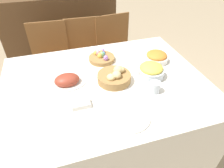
{
  "coord_description": "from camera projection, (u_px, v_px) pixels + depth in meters",
  "views": [
    {
      "loc": [
        -0.29,
        -1.14,
        1.67
      ],
      "look_at": [
        0.03,
        -0.09,
        0.8
      ],
      "focal_mm": 32.0,
      "sensor_mm": 36.0,
      "label": 1
    }
  ],
  "objects": [
    {
      "name": "spoon",
      "position": [
        157.0,
        109.0,
        1.26
      ],
      "size": [
        0.02,
        0.16,
        0.0
      ],
      "rotation": [
        0.0,
        0.0,
        -0.05
      ],
      "color": "silver",
      "rests_on": "dining_table"
    },
    {
      "name": "chair_far_left",
      "position": [
        52.0,
        60.0,
        2.26
      ],
      "size": [
        0.45,
        0.45,
        0.88
      ],
      "rotation": [
        0.0,
        0.0,
        -0.06
      ],
      "color": "brown",
      "rests_on": "ground"
    },
    {
      "name": "ground_plane",
      "position": [
        107.0,
        143.0,
        1.96
      ],
      "size": [
        12.0,
        12.0,
        0.0
      ],
      "primitive_type": "plane",
      "color": "tan"
    },
    {
      "name": "pineapple_bowl",
      "position": [
        151.0,
        71.0,
        1.51
      ],
      "size": [
        0.2,
        0.2,
        0.11
      ],
      "color": "silver",
      "rests_on": "dining_table"
    },
    {
      "name": "dinner_plate",
      "position": [
        128.0,
        116.0,
        1.21
      ],
      "size": [
        0.28,
        0.28,
        0.01
      ],
      "color": "silver",
      "rests_on": "dining_table"
    },
    {
      "name": "chair_far_center",
      "position": [
        86.0,
        55.0,
        2.35
      ],
      "size": [
        0.44,
        0.44,
        0.88
      ],
      "rotation": [
        0.0,
        0.0,
        -0.05
      ],
      "color": "brown",
      "rests_on": "ground"
    },
    {
      "name": "sideboard",
      "position": [
        61.0,
        31.0,
        2.86
      ],
      "size": [
        1.52,
        0.44,
        0.99
      ],
      "color": "brown",
      "rests_on": "ground"
    },
    {
      "name": "ham_platter",
      "position": [
        67.0,
        81.0,
        1.45
      ],
      "size": [
        0.28,
        0.2,
        0.09
      ],
      "color": "silver",
      "rests_on": "dining_table"
    },
    {
      "name": "butter_dish",
      "position": [
        81.0,
        104.0,
        1.28
      ],
      "size": [
        0.12,
        0.07,
        0.03
      ],
      "color": "silver",
      "rests_on": "dining_table"
    },
    {
      "name": "drinking_cup",
      "position": [
        155.0,
        87.0,
        1.38
      ],
      "size": [
        0.08,
        0.08,
        0.08
      ],
      "color": "silver",
      "rests_on": "dining_table"
    },
    {
      "name": "fork",
      "position": [
        102.0,
        122.0,
        1.18
      ],
      "size": [
        0.02,
        0.16,
        0.0
      ],
      "rotation": [
        0.0,
        0.0,
        0.05
      ],
      "color": "silver",
      "rests_on": "dining_table"
    },
    {
      "name": "bread_basket",
      "position": [
        115.0,
        77.0,
        1.47
      ],
      "size": [
        0.25,
        0.25,
        0.11
      ],
      "color": "#9E7542",
      "rests_on": "dining_table"
    },
    {
      "name": "dining_table",
      "position": [
        106.0,
        117.0,
        1.72
      ],
      "size": [
        1.51,
        1.16,
        0.76
      ],
      "color": "white",
      "rests_on": "ground"
    },
    {
      "name": "chair_far_right",
      "position": [
        116.0,
        50.0,
        2.44
      ],
      "size": [
        0.46,
        0.46,
        0.88
      ],
      "rotation": [
        0.0,
        0.0,
        0.1
      ],
      "color": "brown",
      "rests_on": "ground"
    },
    {
      "name": "egg_basket",
      "position": [
        102.0,
        57.0,
        1.71
      ],
      "size": [
        0.22,
        0.22,
        0.08
      ],
      "color": "#9E7542",
      "rests_on": "dining_table"
    },
    {
      "name": "carrot_bowl",
      "position": [
        156.0,
        57.0,
        1.69
      ],
      "size": [
        0.2,
        0.2,
        0.09
      ],
      "color": "silver",
      "rests_on": "dining_table"
    },
    {
      "name": "knife",
      "position": [
        152.0,
        110.0,
        1.25
      ],
      "size": [
        0.02,
        0.16,
        0.0
      ],
      "rotation": [
        0.0,
        0.0,
        0.05
      ],
      "color": "silver",
      "rests_on": "dining_table"
    }
  ]
}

